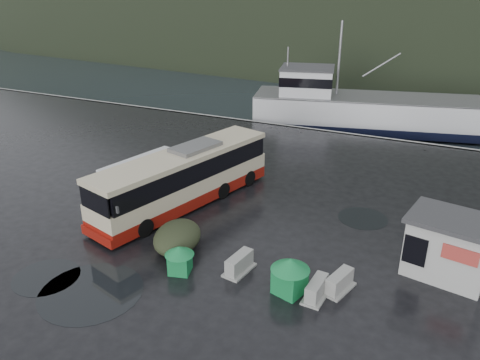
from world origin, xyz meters
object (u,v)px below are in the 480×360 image
at_px(coach_bus, 186,204).
at_px(white_van, 146,197).
at_px(jersey_barrier_a, 239,271).
at_px(fishing_trawler, 365,115).
at_px(dome_tent, 178,248).
at_px(waste_bin_right, 181,272).
at_px(jersey_barrier_b, 339,290).
at_px(waste_bin_left, 289,292).
at_px(jersey_barrier_c, 316,297).
at_px(ticket_kiosk, 443,274).

relative_size(coach_bus, white_van, 2.09).
distance_m(jersey_barrier_a, fishing_trawler, 27.83).
relative_size(white_van, dome_tent, 1.86).
height_order(coach_bus, waste_bin_right, coach_bus).
height_order(coach_bus, jersey_barrier_b, coach_bus).
distance_m(waste_bin_right, jersey_barrier_b, 6.78).
bearing_deg(fishing_trawler, dome_tent, -110.47).
bearing_deg(jersey_barrier_b, waste_bin_right, -166.13).
distance_m(waste_bin_left, dome_tent, 6.01).
xyz_separation_m(coach_bus, waste_bin_right, (3.26, -5.87, 0.00)).
xyz_separation_m(jersey_barrier_b, fishing_trawler, (-4.25, 27.32, 0.00)).
height_order(jersey_barrier_a, fishing_trawler, fishing_trawler).
distance_m(coach_bus, white_van, 2.55).
relative_size(waste_bin_left, dome_tent, 0.53).
bearing_deg(dome_tent, jersey_barrier_a, -8.49).
bearing_deg(waste_bin_left, coach_bus, 146.91).
distance_m(coach_bus, fishing_trawler, 23.74).
bearing_deg(jersey_barrier_c, fishing_trawler, 97.15).
distance_m(waste_bin_right, fishing_trawler, 29.04).
xyz_separation_m(dome_tent, jersey_barrier_c, (7.01, -0.86, 0.00)).
bearing_deg(jersey_barrier_c, ticket_kiosk, 40.41).
distance_m(waste_bin_left, fishing_trawler, 28.42).
xyz_separation_m(white_van, fishing_trawler, (8.13, 23.34, 0.00)).
relative_size(white_van, waste_bin_left, 3.50).
distance_m(ticket_kiosk, jersey_barrier_a, 8.85).
height_order(coach_bus, white_van, coach_bus).
bearing_deg(white_van, jersey_barrier_b, -4.54).
distance_m(coach_bus, jersey_barrier_a, 7.32).
relative_size(dome_tent, fishing_trawler, 0.12).
bearing_deg(waste_bin_left, ticket_kiosk, 35.52).
distance_m(coach_bus, jersey_barrier_b, 10.72).
distance_m(jersey_barrier_a, jersey_barrier_b, 4.30).
bearing_deg(fishing_trawler, white_van, -122.41).
xyz_separation_m(coach_bus, jersey_barrier_b, (9.84, -4.25, 0.00)).
height_order(coach_bus, jersey_barrier_c, coach_bus).
relative_size(coach_bus, waste_bin_left, 7.30).
bearing_deg(fishing_trawler, waste_bin_right, -107.82).
relative_size(waste_bin_right, jersey_barrier_a, 0.79).
distance_m(white_van, ticket_kiosk, 16.25).
distance_m(white_van, jersey_barrier_b, 13.00).
bearing_deg(ticket_kiosk, jersey_barrier_c, -128.58).
bearing_deg(jersey_barrier_b, white_van, 162.16).
relative_size(ticket_kiosk, fishing_trawler, 0.14).
relative_size(dome_tent, jersey_barrier_c, 1.94).
xyz_separation_m(waste_bin_left, fishing_trawler, (-2.45, 28.31, 0.00)).
relative_size(coach_bus, fishing_trawler, 0.48).
xyz_separation_m(coach_bus, ticket_kiosk, (13.69, -1.21, 0.00)).
bearing_deg(white_van, waste_bin_right, -30.75).
bearing_deg(ticket_kiosk, coach_bus, -174.06).
relative_size(waste_bin_left, waste_bin_right, 1.25).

